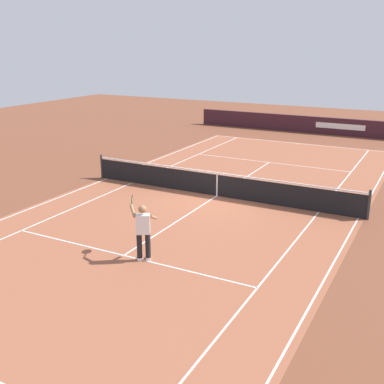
% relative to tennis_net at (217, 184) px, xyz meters
% --- Properties ---
extents(ground_plane, '(60.00, 60.00, 0.00)m').
position_rel_tennis_net_xyz_m(ground_plane, '(0.00, 0.00, -0.49)').
color(ground_plane, brown).
extents(court_slab, '(24.20, 11.40, 0.00)m').
position_rel_tennis_net_xyz_m(court_slab, '(0.00, 0.00, -0.49)').
color(court_slab, '#935138').
rests_on(court_slab, ground_plane).
extents(court_line_markings, '(23.85, 11.05, 0.01)m').
position_rel_tennis_net_xyz_m(court_line_markings, '(0.00, 0.00, -0.49)').
color(court_line_markings, white).
rests_on(court_line_markings, ground_plane).
extents(tennis_net, '(0.10, 11.70, 1.08)m').
position_rel_tennis_net_xyz_m(tennis_net, '(0.00, 0.00, 0.00)').
color(tennis_net, '#2D2D33').
rests_on(tennis_net, ground_plane).
extents(stadium_barrier, '(0.26, 17.00, 1.13)m').
position_rel_tennis_net_xyz_m(stadium_barrier, '(-15.90, 0.00, 0.08)').
color(stadium_barrier, '#381923').
rests_on(stadium_barrier, ground_plane).
extents(tennis_player_near, '(0.84, 1.01, 1.70)m').
position_rel_tennis_net_xyz_m(tennis_player_near, '(6.36, 0.67, 0.44)').
color(tennis_player_near, black).
rests_on(tennis_player_near, ground_plane).
extents(tennis_ball, '(0.07, 0.07, 0.07)m').
position_rel_tennis_net_xyz_m(tennis_ball, '(-3.01, -3.16, -0.46)').
color(tennis_ball, '#CCE01E').
rests_on(tennis_ball, ground_plane).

